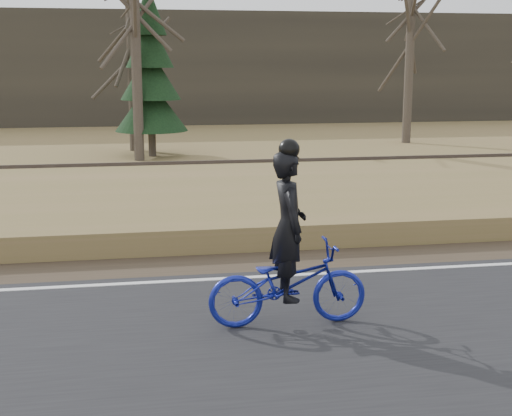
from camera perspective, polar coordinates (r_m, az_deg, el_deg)
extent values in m
plane|color=olive|center=(12.04, 16.63, -5.05)|extent=(120.00, 120.00, 0.00)
cube|color=silver|center=(12.19, 16.23, -4.50)|extent=(120.00, 0.12, 0.01)
cube|color=#473A2B|center=(13.08, 14.31, -3.51)|extent=(120.00, 1.60, 0.04)
cube|color=olive|center=(15.74, 9.92, -0.03)|extent=(120.00, 5.00, 0.44)
cube|color=slate|center=(19.29, 6.13, 2.23)|extent=(120.00, 3.00, 0.45)
cube|color=black|center=(19.25, 6.15, 3.10)|extent=(120.00, 2.40, 0.14)
cube|color=brown|center=(18.54, 6.77, 3.21)|extent=(120.00, 0.07, 0.15)
cube|color=brown|center=(19.91, 5.59, 3.82)|extent=(120.00, 0.07, 0.15)
cube|color=#383328|center=(40.64, -2.47, 11.13)|extent=(120.00, 4.00, 6.00)
imported|color=navy|center=(9.08, 2.56, -6.10)|extent=(2.03, 0.71, 1.07)
imported|color=black|center=(8.87, 2.61, -1.44)|extent=(0.45, 0.69, 1.88)
sphere|color=black|center=(8.71, 2.67, 4.72)|extent=(0.26, 0.26, 0.26)
cylinder|color=#4D4439|center=(27.70, -9.94, 12.00)|extent=(0.36, 0.36, 7.23)
cylinder|color=#4D4439|center=(24.84, -9.59, 12.61)|extent=(0.36, 0.36, 7.69)
cylinder|color=#4D4439|center=(30.64, 12.23, 12.83)|extent=(0.36, 0.36, 8.26)
cylinder|color=#4D4439|center=(26.07, -8.31, 5.47)|extent=(0.28, 0.28, 1.22)
cone|color=#163216|center=(25.97, -8.39, 8.08)|extent=(2.60, 2.60, 1.78)
cone|color=#163216|center=(25.93, -8.46, 10.54)|extent=(2.15, 2.15, 1.78)
cone|color=#163216|center=(25.94, -8.54, 13.01)|extent=(1.70, 1.70, 1.78)
cone|color=#163216|center=(25.99, -8.62, 15.47)|extent=(1.25, 1.25, 1.78)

